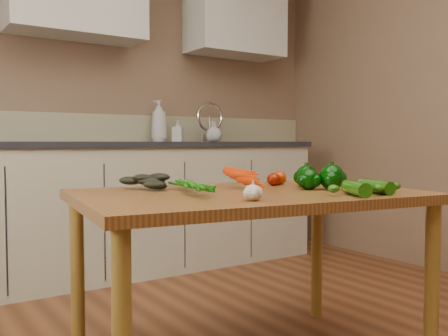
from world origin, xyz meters
TOP-DOWN VIEW (x-y plane):
  - room at (0.00, 0.17)m, footprint 4.04×5.04m
  - counter_run at (0.21, 2.19)m, footprint 2.84×0.64m
  - table at (0.01, 0.54)m, footprint 1.42×1.02m
  - soap_bottle_a at (0.52, 2.36)m, footprint 0.16×0.16m
  - soap_bottle_b at (0.65, 2.30)m, footprint 0.11×0.11m
  - soap_bottle_c at (0.98, 2.30)m, footprint 0.17×0.17m
  - carrot_bunch at (-0.04, 0.60)m, footprint 0.27×0.22m
  - leafy_greens at (-0.31, 0.82)m, footprint 0.19×0.17m
  - garlic_bulb at (-0.16, 0.28)m, footprint 0.06×0.06m
  - pepper_a at (0.26, 0.46)m, footprint 0.08×0.08m
  - pepper_b at (0.33, 0.55)m, footprint 0.09×0.09m
  - pepper_c at (0.34, 0.41)m, footprint 0.10×0.10m
  - tomato_a at (0.26, 0.68)m, footprint 0.06×0.06m
  - tomato_b at (0.31, 0.71)m, footprint 0.07×0.07m
  - tomato_c at (0.41, 0.63)m, footprint 0.08×0.08m
  - zucchini_a at (0.37, 0.21)m, footprint 0.10×0.18m
  - zucchini_b at (0.24, 0.19)m, footprint 0.13×0.18m

SIDE VIEW (x-z plane):
  - counter_run at x=0.21m, z-range -0.11..1.03m
  - table at x=0.01m, z-range 0.27..0.98m
  - zucchini_a at x=0.37m, z-range 0.70..0.75m
  - zucchini_b at x=0.24m, z-range 0.70..0.76m
  - garlic_bulb at x=-0.16m, z-range 0.70..0.76m
  - tomato_a at x=0.26m, z-range 0.70..0.76m
  - tomato_b at x=0.31m, z-range 0.70..0.77m
  - carrot_bunch at x=-0.04m, z-range 0.70..0.77m
  - tomato_c at x=0.41m, z-range 0.70..0.78m
  - pepper_a at x=0.26m, z-range 0.70..0.79m
  - pepper_b at x=0.33m, z-range 0.70..0.79m
  - leafy_greens at x=-0.31m, z-range 0.70..0.80m
  - pepper_c at x=0.34m, z-range 0.70..0.80m
  - soap_bottle_c at x=0.98m, z-range 0.90..1.06m
  - soap_bottle_b at x=0.65m, z-range 0.90..1.06m
  - soap_bottle_a at x=0.52m, z-range 0.90..1.21m
  - room at x=0.00m, z-range -0.07..2.57m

